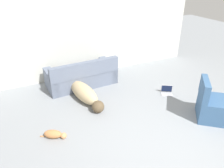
{
  "coord_description": "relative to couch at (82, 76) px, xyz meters",
  "views": [
    {
      "loc": [
        -2.16,
        -2.06,
        2.87
      ],
      "look_at": [
        -0.22,
        1.93,
        0.53
      ],
      "focal_mm": 35.0,
      "sensor_mm": 36.0,
      "label": 1
    }
  ],
  "objects": [
    {
      "name": "cat",
      "position": [
        -1.19,
        -1.83,
        -0.18
      ],
      "size": [
        0.49,
        0.35,
        0.17
      ],
      "rotation": [
        0.0,
        0.0,
        5.74
      ],
      "color": "#BC7A47",
      "rests_on": "ground_plane"
    },
    {
      "name": "couch",
      "position": [
        0.0,
        0.0,
        0.0
      ],
      "size": [
        1.89,
        0.91,
        0.79
      ],
      "rotation": [
        0.0,
        0.0,
        3.18
      ],
      "color": "slate",
      "rests_on": "ground_plane"
    },
    {
      "name": "side_chair",
      "position": [
        2.01,
        -2.68,
        0.04
      ],
      "size": [
        0.93,
        0.93,
        0.89
      ],
      "rotation": [
        0.0,
        0.0,
        0.87
      ],
      "color": "#385B84",
      "rests_on": "ground_plane"
    },
    {
      "name": "wall_back",
      "position": [
        0.54,
        0.65,
        1.04
      ],
      "size": [
        6.78,
        0.06,
        2.6
      ],
      "color": "beige",
      "rests_on": "ground_plane"
    },
    {
      "name": "dog",
      "position": [
        -0.2,
        -0.82,
        -0.07
      ],
      "size": [
        0.57,
        1.7,
        0.4
      ],
      "rotation": [
        0.0,
        0.0,
        4.87
      ],
      "color": "tan",
      "rests_on": "ground_plane"
    },
    {
      "name": "ground_plane",
      "position": [
        0.54,
        -3.16,
        -0.26
      ],
      "size": [
        20.0,
        20.0,
        0.0
      ],
      "primitive_type": "plane",
      "color": "gray"
    },
    {
      "name": "laptop_open",
      "position": [
        1.83,
        -1.41,
        -0.19
      ],
      "size": [
        0.37,
        0.36,
        0.22
      ],
      "rotation": [
        0.0,
        0.0,
        -0.56
      ],
      "color": "#B7B7BC",
      "rests_on": "ground_plane"
    }
  ]
}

